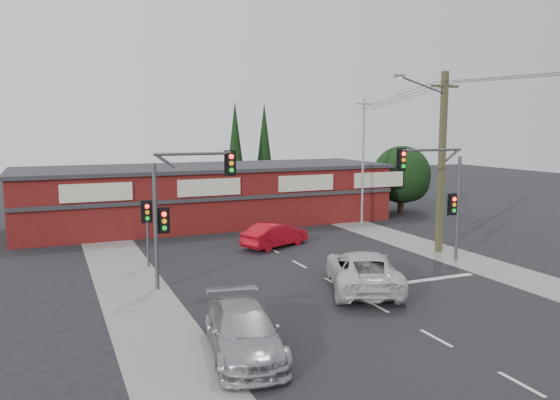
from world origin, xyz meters
name	(u,v)px	position (x,y,z in m)	size (l,w,h in m)	color
ground	(331,282)	(0.00, 0.00, 0.00)	(120.00, 120.00, 0.00)	black
road_strip	(287,258)	(0.00, 5.00, 0.01)	(14.00, 70.00, 0.01)	black
verge_left	(125,274)	(-8.50, 5.00, 0.01)	(3.00, 70.00, 0.02)	gray
verge_right	(416,244)	(8.50, 5.00, 0.01)	(3.00, 70.00, 0.02)	gray
stop_line	(415,281)	(3.50, -1.50, 0.01)	(6.50, 0.35, 0.01)	silver
white_suv	(363,270)	(0.73, -1.48, 0.84)	(2.78, 6.03, 1.68)	silver
silver_suv	(244,331)	(-6.34, -5.98, 0.75)	(2.10, 5.16, 1.50)	#9FA1A4
red_sedan	(275,235)	(0.47, 7.80, 0.72)	(1.51, 4.34, 1.43)	#B60B18
lane_dashes	(315,273)	(0.00, 1.63, 0.01)	(0.12, 40.87, 0.01)	silver
shop_building	(208,194)	(-0.99, 16.99, 2.13)	(27.30, 8.40, 4.22)	#531110
tree_cluster	(400,178)	(14.69, 15.44, 2.90)	(5.90, 5.10, 5.50)	#2D2116
conifer_near	(235,144)	(3.50, 24.00, 5.48)	(1.80, 1.80, 9.25)	#2D2116
conifer_far	(264,143)	(7.00, 26.00, 5.48)	(1.80, 1.80, 9.25)	#2D2116
traffic_mast_left	(180,198)	(-6.43, 2.00, 3.93)	(3.77, 0.27, 5.97)	#47494C
traffic_mast_right	(441,187)	(6.86, 1.00, 3.95)	(3.96, 0.27, 5.97)	#47494C
pedestal_signal	(147,220)	(-7.20, 6.01, 2.41)	(0.55, 0.27, 3.38)	#47494C
utility_pole	(440,156)	(8.36, 2.99, 5.40)	(4.38, 0.59, 10.00)	#4D482B
steel_pole	(363,159)	(9.00, 12.00, 4.70)	(1.20, 0.16, 9.00)	gray
power_lines	(525,82)	(8.47, -2.47, 9.04)	(2.01, 29.00, 1.22)	black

